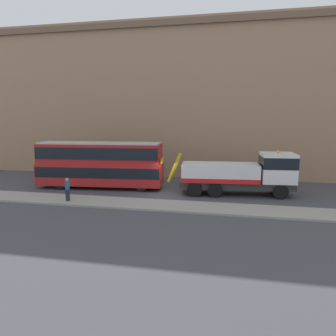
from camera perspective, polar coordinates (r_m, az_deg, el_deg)
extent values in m
plane|color=#424247|center=(27.61, 0.26, -4.30)|extent=(120.00, 120.00, 0.00)
cube|color=gray|center=(23.62, -1.89, -6.40)|extent=(60.00, 2.80, 0.15)
cube|color=#9E7A5B|center=(34.61, 3.05, 11.70)|extent=(60.00, 1.20, 16.00)
cube|color=brown|center=(35.02, 2.94, 23.95)|extent=(60.00, 0.30, 0.60)
cube|color=#2D2D2D|center=(27.39, 11.61, -2.76)|extent=(9.17, 3.08, 0.55)
cube|color=white|center=(27.61, 18.34, 0.06)|extent=(2.84, 2.84, 2.30)
cube|color=black|center=(27.55, 18.38, 0.99)|extent=(2.87, 2.87, 0.90)
cube|color=silver|center=(27.13, 8.94, -0.70)|extent=(6.33, 3.19, 1.40)
cube|color=red|center=(27.22, 8.92, -1.78)|extent=(6.33, 3.24, 0.36)
cylinder|color=#B79914|center=(27.19, 1.12, 0.07)|extent=(1.26, 0.40, 2.52)
sphere|color=orange|center=(27.46, 18.47, 2.68)|extent=(0.24, 0.24, 0.24)
cylinder|color=black|center=(29.00, 17.93, -2.92)|extent=(1.19, 0.45, 1.16)
cylinder|color=black|center=(26.87, 18.84, -3.89)|extent=(1.19, 0.45, 1.16)
cylinder|color=black|center=(28.44, 7.99, -2.80)|extent=(1.19, 0.45, 1.16)
cylinder|color=black|center=(26.27, 8.09, -3.78)|extent=(1.19, 0.45, 1.16)
cylinder|color=black|center=(28.45, 4.77, -2.74)|extent=(1.19, 0.45, 1.16)
cylinder|color=black|center=(26.28, 4.60, -3.71)|extent=(1.19, 0.45, 1.16)
cube|color=#AD1E1E|center=(29.84, -11.58, -0.96)|extent=(11.19, 3.57, 1.90)
cube|color=#AD1E1E|center=(29.59, -11.69, 2.48)|extent=(10.96, 3.45, 1.70)
cube|color=black|center=(29.80, -11.60, -0.49)|extent=(11.09, 3.61, 0.90)
cube|color=black|center=(29.58, -11.70, 2.67)|extent=(10.87, 3.58, 1.00)
cube|color=#B2B2B2|center=(29.50, -11.75, 4.23)|extent=(10.73, 3.33, 0.12)
cube|color=yellow|center=(28.40, -1.03, 1.28)|extent=(0.21, 1.50, 0.44)
cylinder|color=black|center=(30.04, -3.80, -2.22)|extent=(1.06, 0.40, 1.04)
cylinder|color=black|center=(27.96, -4.61, -3.07)|extent=(1.06, 0.40, 1.04)
cylinder|color=black|center=(32.13, -16.54, -1.84)|extent=(1.06, 0.40, 1.04)
cylinder|color=black|center=(30.20, -18.14, -2.59)|extent=(1.06, 0.40, 1.04)
cylinder|color=#232333|center=(25.49, -16.90, -4.48)|extent=(0.42, 0.42, 0.85)
cube|color=#1E6084|center=(25.33, -16.97, -2.87)|extent=(0.45, 0.48, 0.62)
sphere|color=tan|center=(25.25, -17.02, -1.91)|extent=(0.24, 0.24, 0.24)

